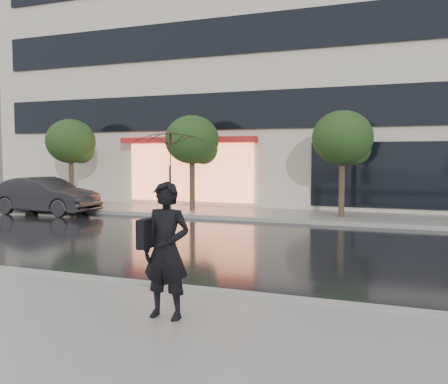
% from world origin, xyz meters
% --- Properties ---
extents(ground, '(120.00, 120.00, 0.00)m').
position_xyz_m(ground, '(0.00, 0.00, 0.00)').
color(ground, black).
rests_on(ground, ground).
extents(sidewalk_far, '(60.00, 3.50, 0.12)m').
position_xyz_m(sidewalk_far, '(0.00, 10.25, 0.06)').
color(sidewalk_far, slate).
rests_on(sidewalk_far, ground).
extents(curb_near, '(60.00, 0.25, 0.14)m').
position_xyz_m(curb_near, '(0.00, -1.00, 0.07)').
color(curb_near, gray).
rests_on(curb_near, ground).
extents(curb_far, '(60.00, 0.25, 0.14)m').
position_xyz_m(curb_far, '(0.00, 8.50, 0.07)').
color(curb_far, gray).
rests_on(curb_far, ground).
extents(office_building, '(30.00, 12.76, 18.00)m').
position_xyz_m(office_building, '(-0.00, 17.97, 9.00)').
color(office_building, '#B9AE9D').
rests_on(office_building, ground).
extents(bg_building_left, '(14.00, 10.00, 12.00)m').
position_xyz_m(bg_building_left, '(-28.00, 26.00, 6.00)').
color(bg_building_left, '#59544F').
rests_on(bg_building_left, ground).
extents(tree_far_west, '(2.20, 2.20, 3.99)m').
position_xyz_m(tree_far_west, '(-8.94, 10.03, 2.92)').
color(tree_far_west, '#33261C').
rests_on(tree_far_west, ground).
extents(tree_mid_west, '(2.20, 2.20, 3.99)m').
position_xyz_m(tree_mid_west, '(-2.94, 10.03, 2.92)').
color(tree_mid_west, '#33261C').
rests_on(tree_mid_west, ground).
extents(tree_mid_east, '(2.20, 2.20, 3.99)m').
position_xyz_m(tree_mid_east, '(3.06, 10.03, 2.92)').
color(tree_mid_east, '#33261C').
rests_on(tree_mid_east, ground).
extents(parked_car, '(4.54, 1.64, 1.49)m').
position_xyz_m(parked_car, '(-8.43, 7.60, 0.74)').
color(parked_car, black).
rests_on(parked_car, ground).
extents(pedestrian_with_umbrella, '(0.97, 0.99, 2.57)m').
position_xyz_m(pedestrian_with_umbrella, '(2.42, -2.50, 1.76)').
color(pedestrian_with_umbrella, black).
rests_on(pedestrian_with_umbrella, sidewalk_near).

